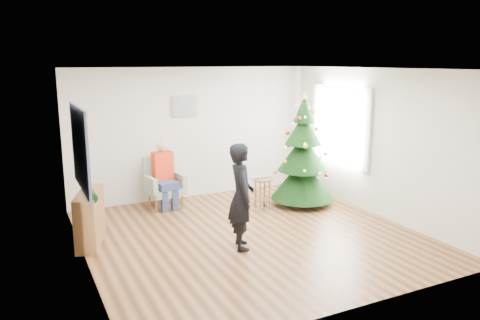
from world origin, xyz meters
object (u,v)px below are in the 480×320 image
christmas_tree (303,155)px  console (90,218)px  stool (262,193)px  standing_man (241,196)px  armchair (164,189)px

christmas_tree → console: bearing=-176.2°
stool → standing_man: (-1.18, -1.49, 0.49)m
christmas_tree → armchair: size_ratio=2.26×
standing_man → console: 2.32m
christmas_tree → console: christmas_tree is taller
console → christmas_tree: bearing=21.7°
console → armchair: bearing=57.5°
armchair → console: (-1.54, -1.28, 0.05)m
standing_man → christmas_tree: bearing=-39.0°
armchair → standing_man: (0.43, -2.43, 0.44)m
christmas_tree → stool: (-0.83, 0.07, -0.67)m
stool → console: bearing=-173.9°
christmas_tree → console: size_ratio=2.16×
stool → console: console is taller
stool → christmas_tree: bearing=-4.8°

